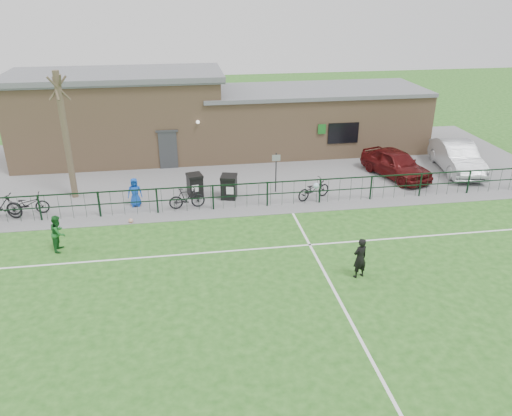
{
  "coord_description": "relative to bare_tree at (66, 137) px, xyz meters",
  "views": [
    {
      "loc": [
        -2.81,
        -12.85,
        9.42
      ],
      "look_at": [
        0.0,
        5.0,
        1.3
      ],
      "focal_mm": 35.0,
      "sensor_mm": 36.0,
      "label": 1
    }
  ],
  "objects": [
    {
      "name": "pitch_line_touch",
      "position": [
        8.0,
        -2.7,
        -3.0
      ],
      "size": [
        28.0,
        0.1,
        0.01
      ],
      "primitive_type": "cube",
      "color": "white",
      "rests_on": "ground"
    },
    {
      "name": "bicycle_c",
      "position": [
        -1.69,
        -1.72,
        -2.51
      ],
      "size": [
        1.82,
        0.66,
        0.95
      ],
      "primitive_type": "imported",
      "rotation": [
        0.0,
        0.0,
        1.59
      ],
      "color": "black",
      "rests_on": "paving_strip"
    },
    {
      "name": "ground",
      "position": [
        8.0,
        -10.5,
        -3.0
      ],
      "size": [
        90.0,
        90.0,
        0.0
      ],
      "primitive_type": "plane",
      "color": "#225619",
      "rests_on": "ground"
    },
    {
      "name": "wheelie_bin_right",
      "position": [
        7.36,
        -1.27,
        -2.45
      ],
      "size": [
        0.87,
        0.94,
        1.05
      ],
      "primitive_type": "cube",
      "rotation": [
        0.0,
        0.0,
        -0.25
      ],
      "color": "black",
      "rests_on": "paving_strip"
    },
    {
      "name": "pitch_line_mid",
      "position": [
        8.0,
        -6.5,
        -3.0
      ],
      "size": [
        28.0,
        0.1,
        0.01
      ],
      "primitive_type": "cube",
      "color": "white",
      "rests_on": "ground"
    },
    {
      "name": "bicycle_d",
      "position": [
        5.32,
        -2.19,
        -2.49
      ],
      "size": [
        1.68,
        0.63,
        0.99
      ],
      "primitive_type": "imported",
      "rotation": [
        0.0,
        0.0,
        1.67
      ],
      "color": "black",
      "rests_on": "paving_strip"
    },
    {
      "name": "clubhouse",
      "position": [
        7.12,
        6.0,
        -0.78
      ],
      "size": [
        24.25,
        5.4,
        4.96
      ],
      "color": "#A47F5C",
      "rests_on": "ground"
    },
    {
      "name": "car_silver",
      "position": [
        20.06,
        0.57,
        -2.18
      ],
      "size": [
        2.46,
        5.07,
        1.6
      ],
      "primitive_type": "imported",
      "rotation": [
        0.0,
        0.0,
        -0.16
      ],
      "color": "#A0A3A7",
      "rests_on": "paving_strip"
    },
    {
      "name": "wheelie_bin_left",
      "position": [
        5.76,
        -0.7,
        -2.48
      ],
      "size": [
        0.8,
        0.87,
        0.99
      ],
      "primitive_type": "cube",
      "rotation": [
        0.0,
        0.0,
        0.22
      ],
      "color": "black",
      "rests_on": "paving_strip"
    },
    {
      "name": "pitch_line_perp",
      "position": [
        10.0,
        -10.5,
        -3.0
      ],
      "size": [
        0.1,
        16.0,
        0.01
      ],
      "primitive_type": "cube",
      "color": "white",
      "rests_on": "ground"
    },
    {
      "name": "outfield_player",
      "position": [
        0.35,
        -5.36,
        -2.28
      ],
      "size": [
        0.62,
        0.76,
        1.45
      ],
      "primitive_type": "imported",
      "rotation": [
        0.0,
        0.0,
        1.47
      ],
      "color": "#1A5C23",
      "rests_on": "ground"
    },
    {
      "name": "paving_strip",
      "position": [
        8.0,
        3.0,
        -2.99
      ],
      "size": [
        34.0,
        13.0,
        0.02
      ],
      "primitive_type": "cube",
      "color": "slate",
      "rests_on": "ground"
    },
    {
      "name": "bicycle_b",
      "position": [
        -2.74,
        -1.98,
        -2.39
      ],
      "size": [
        2.04,
        1.09,
        1.18
      ],
      "primitive_type": "imported",
      "rotation": [
        0.0,
        0.0,
        1.28
      ],
      "color": "black",
      "rests_on": "paving_strip"
    },
    {
      "name": "ball_ground",
      "position": [
        2.86,
        -3.34,
        -2.9
      ],
      "size": [
        0.2,
        0.2,
        0.2
      ],
      "primitive_type": "sphere",
      "color": "silver",
      "rests_on": "ground"
    },
    {
      "name": "spectator_child",
      "position": [
        2.98,
        -1.57,
        -2.3
      ],
      "size": [
        0.66,
        0.43,
        1.35
      ],
      "primitive_type": "imported",
      "rotation": [
        0.0,
        0.0,
        0.0
      ],
      "color": "#1243AF",
      "rests_on": "paving_strip"
    },
    {
      "name": "car_maroon",
      "position": [
        16.4,
        0.23,
        -2.24
      ],
      "size": [
        2.95,
        4.64,
        1.47
      ],
      "primitive_type": "imported",
      "rotation": [
        0.0,
        0.0,
        0.31
      ],
      "color": "#480D0D",
      "rests_on": "paving_strip"
    },
    {
      "name": "bicycle_e",
      "position": [
        11.33,
        -2.01,
        -2.5
      ],
      "size": [
        1.94,
        1.34,
        0.96
      ],
      "primitive_type": "imported",
      "rotation": [
        0.0,
        0.0,
        1.99
      ],
      "color": "black",
      "rests_on": "paving_strip"
    },
    {
      "name": "sign_post",
      "position": [
        9.72,
        -0.86,
        -1.98
      ],
      "size": [
        0.08,
        0.08,
        2.0
      ],
      "primitive_type": "cylinder",
      "rotation": [
        0.0,
        0.0,
        0.37
      ],
      "color": "black",
      "rests_on": "paving_strip"
    },
    {
      "name": "perimeter_fence",
      "position": [
        8.0,
        -2.5,
        -2.4
      ],
      "size": [
        28.0,
        0.1,
        1.2
      ],
      "primitive_type": "cube",
      "color": "black",
      "rests_on": "ground"
    },
    {
      "name": "goalkeeper_kick",
      "position": [
        11.07,
        -8.93,
        -2.19
      ],
      "size": [
        1.26,
        3.34,
        2.45
      ],
      "color": "black",
      "rests_on": "ground"
    },
    {
      "name": "bare_tree",
      "position": [
        0.0,
        0.0,
        0.0
      ],
      "size": [
        0.3,
        0.3,
        6.0
      ],
      "primitive_type": "cylinder",
      "color": "#4B3E2D",
      "rests_on": "ground"
    }
  ]
}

